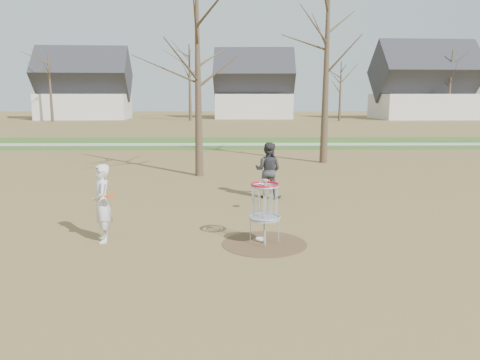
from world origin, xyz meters
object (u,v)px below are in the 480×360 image
Objects in this scene: player_throwing at (268,170)px; disc_golf_basket at (265,202)px; player_standing at (102,203)px; disc_grounded at (261,239)px.

player_throwing is 4.52m from disc_golf_basket.
player_standing is 5.76m from player_throwing.
player_standing reaches higher than disc_grounded.
disc_golf_basket is (0.06, -0.29, 0.89)m from disc_grounded.
player_standing is at bearing 176.52° from disc_golf_basket.
player_throwing is (3.84, 4.29, 0.01)m from player_standing.
disc_grounded is at bearing 73.56° from player_standing.
disc_grounded is 0.94m from disc_golf_basket.
player_throwing is at bearing 120.41° from player_standing.
disc_golf_basket is at bearing 68.73° from player_standing.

